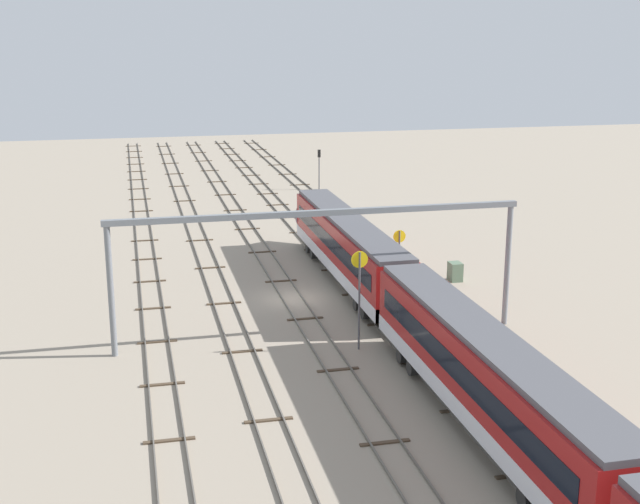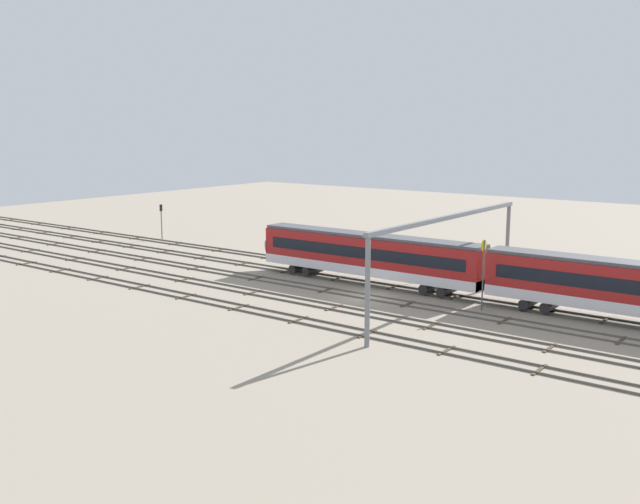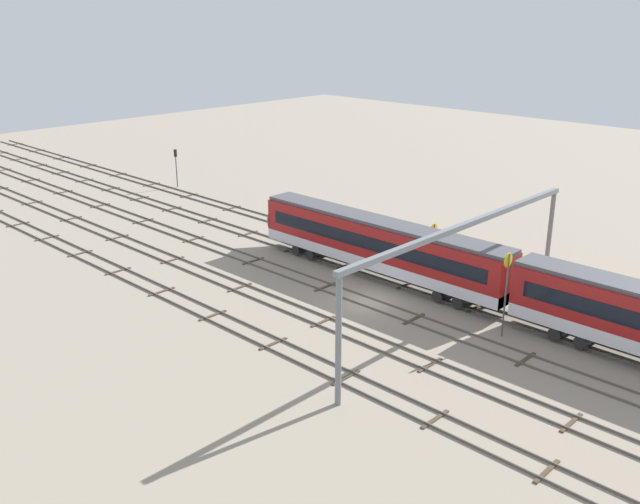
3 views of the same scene
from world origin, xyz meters
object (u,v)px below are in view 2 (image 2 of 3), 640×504
object	(u,v)px
relay_cabinet	(420,265)
overhead_gantry	(450,235)
speed_sign_near_foreground	(413,252)
signal_light_trackside_approach	(161,217)
speed_sign_mid_trackside	(483,264)

from	to	relation	value
relay_cabinet	overhead_gantry	bearing A→B (deg)	127.41
speed_sign_near_foreground	signal_light_trackside_approach	bearing A→B (deg)	-5.03
signal_light_trackside_approach	relay_cabinet	bearing A→B (deg)	-177.70
speed_sign_near_foreground	speed_sign_mid_trackside	size ratio (longest dim) A/B	0.78
speed_sign_near_foreground	relay_cabinet	distance (m)	6.11
overhead_gantry	speed_sign_mid_trackside	bearing A→B (deg)	-139.54
overhead_gantry	relay_cabinet	distance (m)	17.11
overhead_gantry	speed_sign_mid_trackside	distance (m)	3.85
overhead_gantry	relay_cabinet	world-z (taller)	overhead_gantry
overhead_gantry	signal_light_trackside_approach	xyz separation A→B (m)	(48.94, -11.22, -3.37)
speed_sign_near_foreground	relay_cabinet	xyz separation A→B (m)	(2.13, -5.21, -2.36)
speed_sign_mid_trackside	relay_cabinet	distance (m)	16.54
speed_sign_mid_trackside	signal_light_trackside_approach	size ratio (longest dim) A/B	1.27
overhead_gantry	speed_sign_near_foreground	xyz separation A→B (m)	(7.66, -7.59, -3.39)
overhead_gantry	speed_sign_near_foreground	world-z (taller)	overhead_gantry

